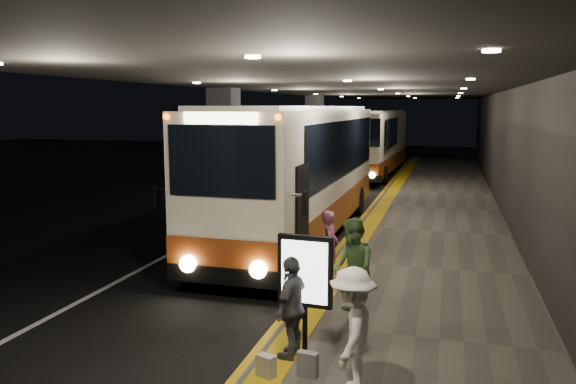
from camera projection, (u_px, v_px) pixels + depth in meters
The scene contains 18 objects.
ground at pixel (220, 269), 13.40m from camera, with size 90.00×90.00×0.00m, color black.
lane_line_white at pixel (229, 223), 18.65m from camera, with size 0.12×50.00×0.01m, color silver.
kerb_stripe_yellow at pixel (353, 231), 17.51m from camera, with size 0.18×50.00×0.01m, color gold.
sidewalk at pixel (432, 233), 16.85m from camera, with size 4.50×50.00×0.15m, color #514C44.
tactile_strip at pixel (369, 227), 17.35m from camera, with size 0.50×50.00×0.01m, color gold.
terminal_wall at pixel (518, 137), 15.80m from camera, with size 0.10×50.00×6.00m, color black.
support_columns at pixel (225, 160), 17.28m from camera, with size 0.80×24.80×4.40m.
canopy at pixel (360, 81), 16.78m from camera, with size 9.00×50.00×0.40m, color black.
coach_main at pixel (300, 177), 16.44m from camera, with size 2.52×12.05×3.74m.
coach_second at pixel (373, 145), 31.37m from camera, with size 2.73×11.33×3.54m.
passenger_boarding at pixel (330, 246), 11.88m from camera, with size 0.55×0.36×1.52m, color #A84E7A.
passenger_waiting_green at pixel (352, 269), 9.74m from camera, with size 0.87×0.53×1.78m, color #4B713E.
passenger_waiting_white at pixel (353, 330), 7.23m from camera, with size 1.07×0.50×1.66m, color white.
passenger_waiting_grey at pixel (292, 307), 8.22m from camera, with size 0.90×0.46×1.54m, color #46464A.
bag_polka at pixel (308, 364), 7.71m from camera, with size 0.29×0.12×0.35m, color black.
bag_plain at pixel (266, 366), 7.69m from camera, with size 0.26×0.15×0.32m, color beige.
info_sign at pixel (305, 274), 8.40m from camera, with size 0.85×0.17×1.79m.
stanchion_post at pixel (318, 266), 11.10m from camera, with size 0.05×0.05×1.12m, color black.
Camera 1 is at (5.14, -12.03, 3.83)m, focal length 35.00 mm.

